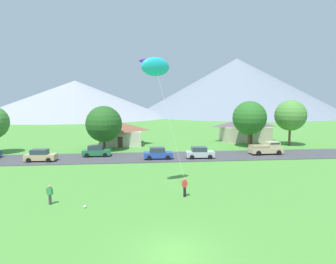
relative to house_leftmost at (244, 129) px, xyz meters
The scene contains 17 objects.
ground_plane 47.43m from the house_leftmost, 115.64° to the right, with size 400.00×400.00×0.00m, color #4C8E38.
road_strip 25.63m from the house_leftmost, 143.45° to the right, with size 160.00×7.92×0.08m, color #424247.
mountain_central_ridge 122.75m from the house_leftmost, 71.42° to the left, with size 125.29×125.29×34.85m, color slate.
mountain_far_east_ridge 112.64m from the house_leftmost, 119.61° to the left, with size 98.47×98.47×19.33m, color #8E939E.
house_leftmost is the anchor object (origin of this frame).
house_left_center 25.91m from the house_leftmost, behind, with size 8.36×8.05×4.36m.
tree_near_left 8.11m from the house_leftmost, 104.98° to the right, with size 6.23×6.23×8.58m.
tree_left_of_center 29.66m from the house_leftmost, 163.71° to the right, with size 6.23×6.23×7.75m.
tree_center 9.70m from the house_leftmost, 43.69° to the right, with size 5.89×5.89×8.77m.
parked_car_blue_west_end 25.87m from the house_leftmost, 139.61° to the right, with size 4.21×2.09×1.68m.
parked_car_tan_mid_west 40.01m from the house_leftmost, 155.47° to the right, with size 4.27×2.21×1.68m.
parked_car_silver_mid_east 21.56m from the house_leftmost, 128.57° to the right, with size 4.23×2.14×1.68m.
parked_car_green_east_end 32.15m from the house_leftmost, 154.55° to the right, with size 4.21×2.10×1.68m.
pickup_truck_sand_east_side 15.11m from the house_leftmost, 97.82° to the right, with size 5.29×2.52×1.99m.
kite_flyer_with_kite 38.62m from the house_leftmost, 123.65° to the right, with size 4.34×3.53×12.66m.
watcher_person 45.36m from the house_leftmost, 131.22° to the right, with size 0.56×0.24×1.68m.
soccer_ball 44.35m from the house_leftmost, 127.33° to the right, with size 0.24×0.24×0.24m, color white.
Camera 1 is at (-1.99, -15.01, 8.57)m, focal length 30.18 mm.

